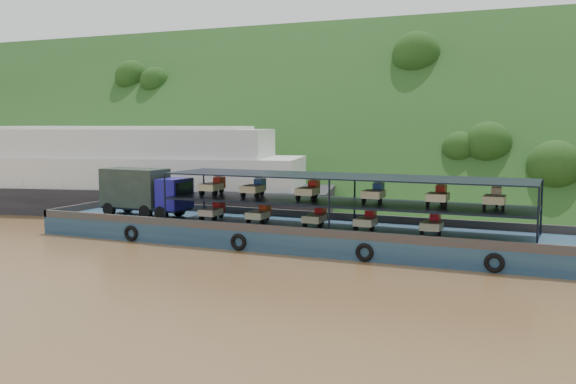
% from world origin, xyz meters
% --- Properties ---
extents(ground, '(160.00, 160.00, 0.00)m').
position_xyz_m(ground, '(0.00, 0.00, 0.00)').
color(ground, brown).
rests_on(ground, ground).
extents(hillside, '(140.00, 39.60, 39.60)m').
position_xyz_m(hillside, '(0.00, 36.00, 0.00)').
color(hillside, '#193814').
rests_on(hillside, ground).
extents(cargo_barge, '(35.00, 7.18, 4.57)m').
position_xyz_m(cargo_barge, '(-2.09, 1.56, 1.13)').
color(cargo_barge, '#152E4B').
rests_on(cargo_barge, ground).
extents(passenger_ferry, '(38.43, 17.86, 7.55)m').
position_xyz_m(passenger_ferry, '(-21.28, 10.68, 3.27)').
color(passenger_ferry, black).
rests_on(passenger_ferry, ground).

